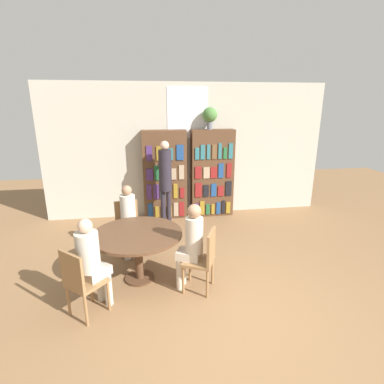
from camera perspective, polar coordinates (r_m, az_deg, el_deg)
ground_plane at (r=3.94m, az=7.99°, el=-24.01°), size 16.00×16.00×0.00m
wall_back at (r=6.92m, az=-0.87°, el=7.87°), size 6.40×0.07×3.00m
bookshelf_left at (r=6.77m, az=-5.19°, el=3.20°), size 0.97×0.34×2.00m
bookshelf_right at (r=6.92m, az=3.85°, el=3.53°), size 0.97×0.34×2.00m
flower_vase at (r=6.74m, az=3.42°, el=14.33°), size 0.32×0.32×0.47m
reading_table at (r=4.47m, az=-10.30°, el=-8.97°), size 1.30×1.30×0.76m
chair_near_camera at (r=3.98m, az=-20.41°, el=-15.44°), size 0.57×0.57×0.91m
chair_left_side at (r=5.42m, az=-12.13°, el=-5.93°), size 0.47×0.47×0.91m
chair_far_side at (r=4.23m, az=2.25°, el=-12.30°), size 0.53×0.53×0.91m
seated_reader_left at (r=5.18m, az=-11.96°, el=-4.68°), size 0.31×0.39×1.25m
seated_reader_right at (r=4.18m, az=-0.19°, el=-9.47°), size 0.39×0.36×1.27m
seated_reader_back at (r=3.97m, az=-18.61°, el=-11.91°), size 0.42×0.42×1.25m
librarian_standing at (r=6.26m, az=-5.10°, el=3.11°), size 0.26×0.53×1.83m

